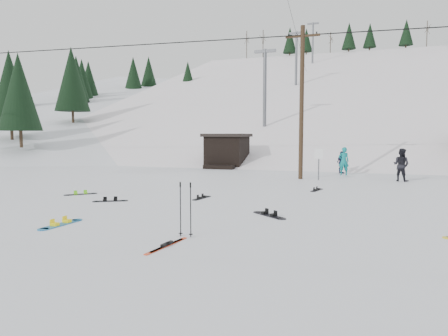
% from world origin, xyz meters
% --- Properties ---
extents(ground, '(200.00, 200.00, 0.00)m').
position_xyz_m(ground, '(0.00, 0.00, 0.00)').
color(ground, white).
rests_on(ground, ground).
extents(ski_slope, '(60.00, 85.24, 65.97)m').
position_xyz_m(ski_slope, '(0.00, 55.00, -12.00)').
color(ski_slope, white).
rests_on(ski_slope, ground).
extents(ridge_left, '(47.54, 95.03, 58.38)m').
position_xyz_m(ridge_left, '(-36.00, 48.00, -11.00)').
color(ridge_left, white).
rests_on(ridge_left, ground).
extents(treeline_left, '(20.00, 64.00, 10.00)m').
position_xyz_m(treeline_left, '(-34.00, 40.00, 0.00)').
color(treeline_left, black).
rests_on(treeline_left, ground).
extents(treeline_crest, '(50.00, 6.00, 10.00)m').
position_xyz_m(treeline_crest, '(0.00, 86.00, 0.00)').
color(treeline_crest, black).
rests_on(treeline_crest, ski_slope).
extents(utility_pole, '(2.00, 0.26, 9.00)m').
position_xyz_m(utility_pole, '(2.00, 14.00, 4.68)').
color(utility_pole, '#3A2819').
rests_on(utility_pole, ground).
extents(trail_sign, '(0.50, 0.09, 1.85)m').
position_xyz_m(trail_sign, '(3.10, 13.58, 1.27)').
color(trail_sign, '#595B60').
rests_on(trail_sign, ground).
extents(lift_hut, '(3.40, 4.10, 2.75)m').
position_xyz_m(lift_hut, '(-5.00, 20.94, 1.36)').
color(lift_hut, black).
rests_on(lift_hut, ground).
extents(lift_tower_near, '(2.20, 0.36, 8.00)m').
position_xyz_m(lift_tower_near, '(-4.00, 30.00, 7.86)').
color(lift_tower_near, '#595B60').
rests_on(lift_tower_near, ski_slope).
extents(lift_tower_mid, '(2.20, 0.36, 8.00)m').
position_xyz_m(lift_tower_mid, '(-4.00, 50.00, 14.36)').
color(lift_tower_mid, '#595B60').
rests_on(lift_tower_mid, ski_slope).
extents(lift_tower_far, '(2.20, 0.36, 8.00)m').
position_xyz_m(lift_tower_far, '(-4.00, 70.00, 20.86)').
color(lift_tower_far, '#595B60').
rests_on(lift_tower_far, ski_slope).
extents(hero_snowboard, '(0.37, 1.62, 0.11)m').
position_xyz_m(hero_snowboard, '(-2.85, -0.72, 0.03)').
color(hero_snowboard, '#1B75B4').
rests_on(hero_snowboard, ground).
extents(hero_skis, '(0.31, 1.65, 0.09)m').
position_xyz_m(hero_skis, '(1.12, -1.72, 0.02)').
color(hero_skis, red).
rests_on(hero_skis, ground).
extents(ski_poles, '(0.39, 0.10, 1.42)m').
position_xyz_m(ski_poles, '(1.17, -0.75, 0.73)').
color(ski_poles, black).
rests_on(ski_poles, ground).
extents(board_scatter_a, '(1.23, 0.82, 0.10)m').
position_xyz_m(board_scatter_a, '(-3.97, 3.32, 0.02)').
color(board_scatter_a, black).
rests_on(board_scatter_a, ground).
extents(board_scatter_b, '(0.39, 1.30, 0.09)m').
position_xyz_m(board_scatter_b, '(-0.81, 5.19, 0.02)').
color(board_scatter_b, black).
rests_on(board_scatter_b, ground).
extents(board_scatter_c, '(1.05, 1.10, 0.10)m').
position_xyz_m(board_scatter_c, '(-6.30, 4.45, 0.03)').
color(board_scatter_c, black).
rests_on(board_scatter_c, ground).
extents(board_scatter_d, '(1.26, 1.09, 0.11)m').
position_xyz_m(board_scatter_d, '(2.63, 2.58, 0.03)').
color(board_scatter_d, black).
rests_on(board_scatter_d, ground).
extents(board_scatter_f, '(0.50, 1.26, 0.09)m').
position_xyz_m(board_scatter_f, '(3.46, 9.19, 0.02)').
color(board_scatter_f, black).
rests_on(board_scatter_f, ground).
extents(skier_teal, '(0.76, 0.60, 1.84)m').
position_xyz_m(skier_teal, '(4.35, 17.10, 0.92)').
color(skier_teal, '#0C787A').
rests_on(skier_teal, ground).
extents(skier_dark, '(1.14, 1.07, 1.88)m').
position_xyz_m(skier_dark, '(7.59, 14.59, 0.94)').
color(skier_dark, black).
rests_on(skier_dark, ground).
extents(skier_navy, '(0.83, 0.93, 1.52)m').
position_xyz_m(skier_navy, '(4.15, 18.42, 0.76)').
color(skier_navy, '#17193A').
rests_on(skier_navy, ground).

